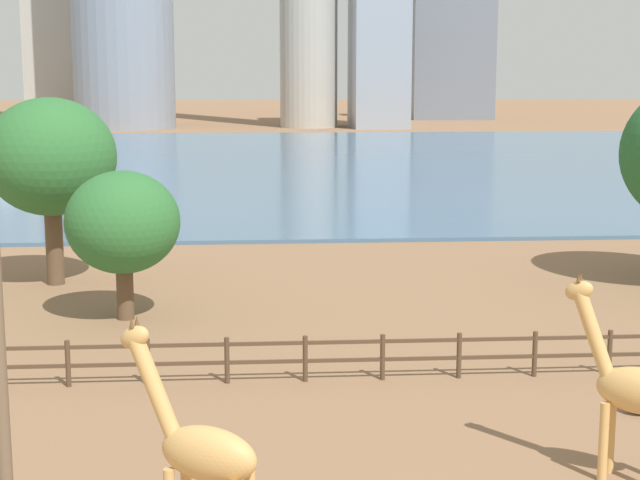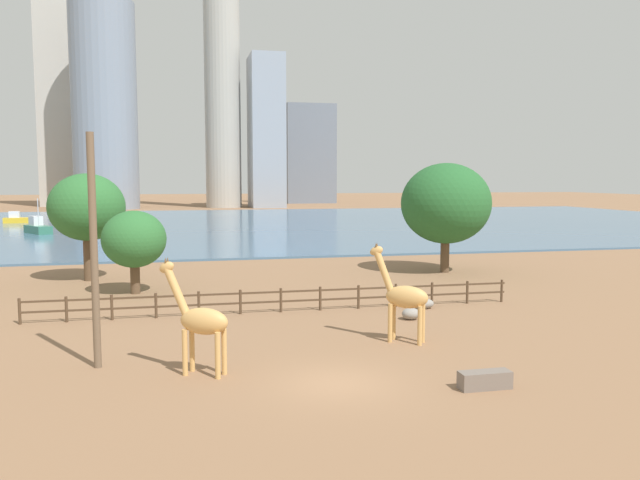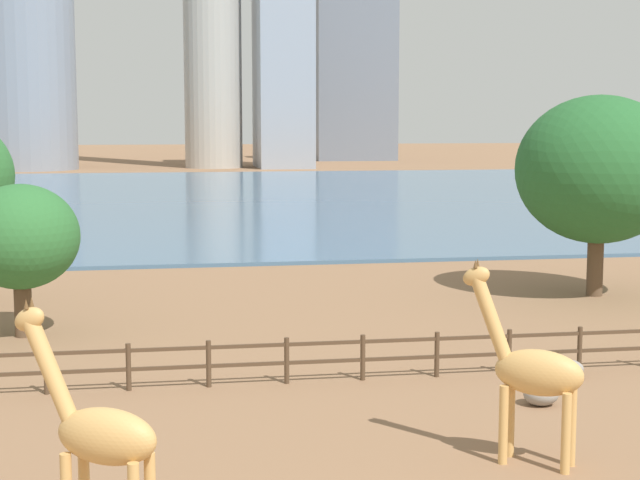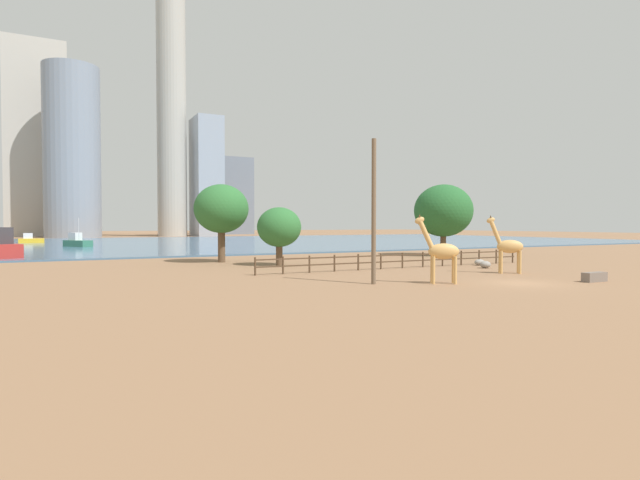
% 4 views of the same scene
% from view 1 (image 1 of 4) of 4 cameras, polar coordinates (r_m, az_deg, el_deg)
% --- Properties ---
extents(ground_plane, '(400.00, 400.00, 0.00)m').
position_cam_1_polar(ground_plane, '(94.55, -1.84, 4.65)').
color(ground_plane, '#8C6647').
extents(harbor_water, '(180.00, 86.00, 0.20)m').
position_cam_1_polar(harbor_water, '(91.56, -1.77, 4.54)').
color(harbor_water, '#476B8C').
rests_on(harbor_water, ground).
extents(giraffe_tall, '(2.50, 2.01, 4.34)m').
position_cam_1_polar(giraffe_tall, '(21.48, 17.83, -8.25)').
color(giraffe_tall, tan).
rests_on(giraffe_tall, ground).
extents(giraffe_companion, '(2.67, 1.83, 4.27)m').
position_cam_1_polar(giraffe_companion, '(17.46, -6.95, -12.13)').
color(giraffe_companion, tan).
rests_on(giraffe_companion, ground).
extents(enclosure_fence, '(26.12, 0.14, 1.30)m').
position_cam_1_polar(enclosure_fence, '(27.46, 3.72, -6.60)').
color(enclosure_fence, '#4C3826').
rests_on(enclosure_fence, ground).
extents(tree_left_large, '(3.93, 3.93, 5.17)m').
position_cam_1_polar(tree_left_large, '(34.15, -11.41, 0.98)').
color(tree_left_large, brown).
rests_on(tree_left_large, ground).
extents(tree_right_tall, '(5.20, 5.20, 7.50)m').
position_cam_1_polar(tree_right_tall, '(40.31, -15.42, 4.64)').
color(tree_right_tall, brown).
rests_on(tree_right_tall, ground).
extents(boat_tug, '(4.17, 5.16, 4.47)m').
position_cam_1_polar(boat_tug, '(81.25, -17.91, 4.01)').
color(boat_tug, '#337259').
rests_on(boat_tug, harbor_water).
extents(skyline_tower_needle, '(8.16, 12.73, 37.29)m').
position_cam_1_polar(skyline_tower_needle, '(151.37, 3.46, 13.64)').
color(skyline_tower_needle, '#939EAD').
rests_on(skyline_tower_needle, ground).
extents(skyline_block_central, '(14.37, 8.12, 28.69)m').
position_cam_1_polar(skyline_block_central, '(177.77, 7.66, 11.61)').
color(skyline_block_central, slate).
rests_on(skyline_block_central, ground).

